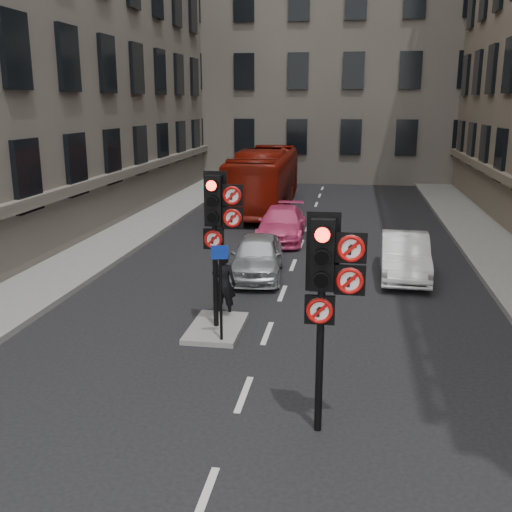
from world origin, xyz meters
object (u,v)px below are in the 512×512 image
(car_silver, at_px, (257,256))
(car_pink, at_px, (282,224))
(signal_near, at_px, (328,278))
(signal_far, at_px, (218,217))
(bus_red, at_px, (264,179))
(motorcyclist, at_px, (224,284))
(info_sign, at_px, (220,280))
(motorcycle, at_px, (318,266))
(car_white, at_px, (405,256))

(car_silver, distance_m, car_pink, 5.09)
(signal_near, bearing_deg, signal_far, 123.02)
(car_silver, height_order, bus_red, bus_red)
(car_silver, bearing_deg, signal_far, -96.56)
(motorcyclist, relative_size, info_sign, 0.78)
(info_sign, bearing_deg, motorcycle, 53.93)
(signal_far, bearing_deg, signal_near, -56.98)
(motorcycle, xyz_separation_m, info_sign, (-1.82, -4.88, 0.96))
(info_sign, bearing_deg, bus_red, 79.74)
(signal_far, relative_size, car_silver, 0.95)
(car_pink, distance_m, motorcyclist, 8.66)
(signal_near, height_order, car_pink, signal_near)
(car_pink, bearing_deg, car_white, -47.84)
(bus_red, xyz_separation_m, motorcyclist, (1.27, -15.38, -0.63))
(car_pink, relative_size, motorcyclist, 2.56)
(bus_red, distance_m, motorcycle, 12.82)
(car_silver, bearing_deg, bus_red, 92.71)
(signal_near, relative_size, signal_far, 1.00)
(motorcycle, bearing_deg, car_pink, 113.71)
(signal_far, distance_m, motorcyclist, 2.13)
(signal_far, xyz_separation_m, motorcyclist, (-0.11, 1.01, -1.87))
(car_silver, distance_m, motorcyclist, 3.57)
(car_pink, xyz_separation_m, info_sign, (-0.08, -10.46, 0.88))
(bus_red, bearing_deg, signal_far, -85.93)
(signal_far, xyz_separation_m, car_white, (4.57, 5.24, -2.05))
(car_silver, distance_m, info_sign, 5.44)
(signal_far, height_order, car_white, signal_far)
(car_silver, relative_size, motorcyclist, 2.27)
(car_silver, xyz_separation_m, info_sign, (0.06, -5.37, 0.85))
(motorcycle, bearing_deg, car_white, 31.27)
(bus_red, distance_m, info_sign, 17.28)
(car_pink, height_order, bus_red, bus_red)
(motorcycle, bearing_deg, info_sign, -104.09)
(signal_far, height_order, motorcyclist, signal_far)
(car_silver, bearing_deg, info_sign, -94.00)
(signal_far, bearing_deg, bus_red, 94.83)
(car_pink, bearing_deg, signal_near, -82.32)
(car_white, xyz_separation_m, car_pink, (-4.27, 4.41, -0.04))
(car_white, height_order, bus_red, bus_red)
(bus_red, relative_size, motorcycle, 5.94)
(car_pink, bearing_deg, motorcyclist, -94.61)
(car_silver, bearing_deg, motorcycle, -19.37)
(car_white, distance_m, motorcyclist, 6.31)
(car_pink, relative_size, bus_red, 0.41)
(car_white, bearing_deg, car_silver, -169.64)
(car_silver, distance_m, motorcycle, 1.96)
(motorcycle, bearing_deg, signal_near, -79.61)
(signal_far, relative_size, motorcycle, 2.03)
(car_pink, distance_m, info_sign, 10.50)
(signal_near, distance_m, car_silver, 9.12)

